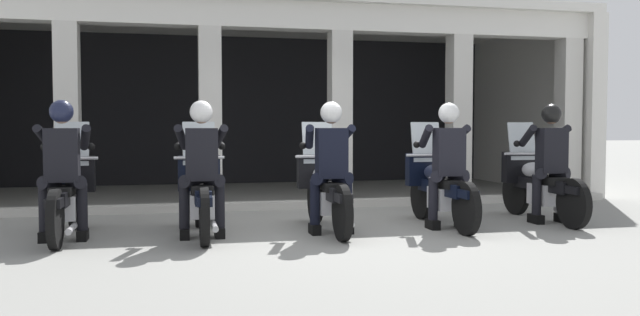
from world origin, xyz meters
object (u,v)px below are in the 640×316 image
at_px(police_officer_center, 331,156).
at_px(police_officer_left, 202,157).
at_px(motorcycle_far_left, 67,194).
at_px(police_officer_far_right, 550,153).
at_px(police_officer_right, 448,154).
at_px(motorcycle_far_right, 538,184).
at_px(motorcycle_left, 201,193).
at_px(motorcycle_center, 325,190).
at_px(police_officer_far_left, 63,158).
at_px(motorcycle_right, 439,187).

bearing_deg(police_officer_center, police_officer_left, -178.28).
bearing_deg(motorcycle_far_left, police_officer_far_right, -0.71).
xyz_separation_m(motorcycle_far_left, police_officer_right, (4.58, -0.42, 0.44)).
height_order(motorcycle_far_left, motorcycle_far_right, same).
bearing_deg(motorcycle_left, police_officer_left, -83.02).
bearing_deg(police_officer_center, motorcycle_center, 91.95).
height_order(police_officer_far_left, police_officer_right, same).
xyz_separation_m(police_officer_left, police_officer_right, (3.05, 0.03, 0.00)).
bearing_deg(police_officer_far_left, motorcycle_far_left, 91.64).
bearing_deg(police_officer_left, motorcycle_far_right, 12.90).
bearing_deg(motorcycle_far_left, police_officer_left, -14.50).
bearing_deg(motorcycle_left, police_officer_far_left, -168.34).
bearing_deg(police_officer_right, motorcycle_far_right, 25.89).
distance_m(motorcycle_left, motorcycle_center, 1.53).
height_order(motorcycle_left, police_officer_left, police_officer_left).
height_order(motorcycle_far_left, police_officer_far_left, police_officer_far_left).
relative_size(police_officer_far_left, motorcycle_left, 0.78).
bearing_deg(motorcycle_left, motorcycle_far_right, 9.37).
distance_m(motorcycle_far_left, police_officer_far_left, 0.52).
distance_m(motorcycle_left, police_officer_left, 0.52).
bearing_deg(police_officer_far_right, police_officer_right, -167.91).
height_order(motorcycle_left, police_officer_right, police_officer_right).
height_order(motorcycle_center, motorcycle_right, same).
height_order(police_officer_left, police_officer_far_right, same).
bearing_deg(motorcycle_right, police_officer_far_left, -167.82).
relative_size(motorcycle_far_left, motorcycle_far_right, 1.00).
bearing_deg(police_officer_center, motorcycle_right, 14.26).
height_order(police_officer_center, police_officer_right, same).
xyz_separation_m(police_officer_center, motorcycle_far_right, (3.05, 0.47, -0.44)).
bearing_deg(police_officer_left, motorcycle_right, 13.08).
bearing_deg(motorcycle_center, police_officer_far_right, 0.35).
xyz_separation_m(police_officer_center, police_officer_right, (1.53, 0.04, 0.00)).
relative_size(police_officer_left, motorcycle_center, 0.78).
xyz_separation_m(motorcycle_far_left, police_officer_far_right, (6.10, -0.28, 0.44)).
relative_size(motorcycle_far_left, motorcycle_right, 1.00).
distance_m(police_officer_center, motorcycle_right, 1.62).
relative_size(police_officer_right, police_officer_far_right, 1.00).
xyz_separation_m(motorcycle_far_left, motorcycle_left, (1.53, -0.17, 0.00)).
relative_size(motorcycle_far_left, police_officer_left, 1.29).
bearing_deg(motorcycle_far_left, motorcycle_left, -4.28).
xyz_separation_m(police_officer_far_left, motorcycle_right, (4.58, 0.15, -0.44)).
relative_size(police_officer_far_left, police_officer_left, 1.00).
relative_size(motorcycle_left, motorcycle_center, 1.00).
bearing_deg(police_officer_center, motorcycle_far_right, 10.92).
relative_size(motorcycle_far_left, motorcycle_left, 1.00).
distance_m(motorcycle_far_left, police_officer_center, 3.12).
bearing_deg(motorcycle_center, police_officer_left, -167.75).
bearing_deg(motorcycle_right, police_officer_center, -157.61).
bearing_deg(motorcycle_center, police_officer_far_left, -175.82).
xyz_separation_m(police_officer_left, motorcycle_far_right, (4.58, 0.45, -0.44)).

